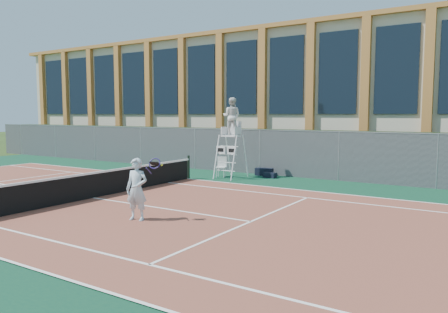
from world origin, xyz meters
The scene contains 12 objects.
ground centered at (0.00, 0.00, 0.00)m, with size 120.00×120.00×0.00m, color #233814.
apron centered at (0.00, 1.00, 0.01)m, with size 36.00×20.00×0.01m, color #0D3A28.
tennis_court centered at (0.00, 0.00, 0.02)m, with size 23.77×10.97×0.02m, color brown.
tennis_net centered at (0.00, 0.00, 0.54)m, with size 0.10×11.30×1.10m.
fence centered at (0.00, 8.80, 1.10)m, with size 40.00×0.06×2.20m, color #595E60, non-canonical shape.
hedge centered at (0.00, 10.00, 1.10)m, with size 40.00×1.40×2.20m, color black.
building centered at (0.00, 17.95, 4.15)m, with size 45.00×10.60×8.22m.
umpire_chair centered at (1.44, 7.05, 2.78)m, with size 1.06×1.64×3.81m.
plastic_chair centered at (0.92, 6.98, 0.58)m, with size 0.57×0.57×0.96m.
sports_bag_near centered at (2.43, 8.47, 0.19)m, with size 0.85×0.34×0.36m, color black.
sports_bag_far centered at (3.01, 7.93, 0.13)m, with size 0.62×0.27×0.25m, color black.
tennis_player centered at (3.63, -1.55, 0.91)m, with size 1.01×0.72×1.76m.
Camera 1 is at (12.14, -10.36, 2.99)m, focal length 35.00 mm.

